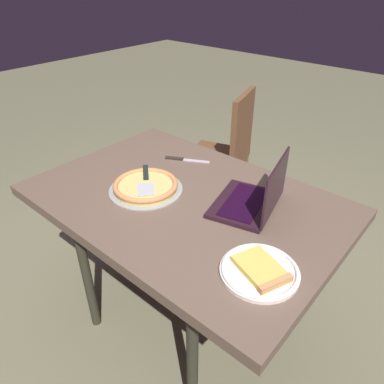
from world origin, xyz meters
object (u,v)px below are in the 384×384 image
Objects in this scene: table_knife at (183,159)px; chair_near at (226,150)px; laptop at (254,199)px; pizza_tray at (146,186)px; dining_table at (185,209)px; pizza_plate at (260,270)px.

chair_near is (-0.20, 0.67, -0.25)m from table_knife.
pizza_tray is at bearing -156.32° from laptop.
dining_table is 1.04m from chair_near.
chair_near is (-0.44, 0.92, -0.19)m from dining_table.
chair_near reaches higher than table_knife.
pizza_plate is 1.46m from chair_near.
pizza_plate is (0.48, -0.18, 0.08)m from dining_table.
dining_table is at bearing 159.94° from pizza_plate.
pizza_plate is 1.23× the size of table_knife.
laptop reaches higher than pizza_tray.
table_knife is at bearing 102.59° from pizza_tray.
pizza_tray reaches higher than pizza_plate.
pizza_plate reaches higher than dining_table.
chair_near is (-0.71, 0.80, -0.30)m from laptop.
laptop reaches higher than chair_near.
laptop is 1.11m from chair_near.
table_knife is at bearing 133.52° from dining_table.
table_knife is (-0.50, 0.13, -0.04)m from laptop.
chair_near is at bearing 106.69° from table_knife.
pizza_tray reaches higher than dining_table.
chair_near reaches higher than pizza_tray.
laptop is 1.68× the size of table_knife.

